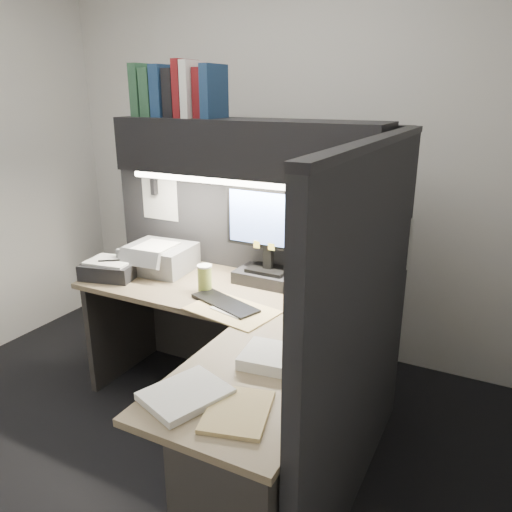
% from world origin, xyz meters
% --- Properties ---
extents(floor, '(3.50, 3.50, 0.00)m').
position_xyz_m(floor, '(0.00, 0.00, 0.00)').
color(floor, black).
rests_on(floor, ground).
extents(wall_back, '(3.50, 0.04, 2.70)m').
position_xyz_m(wall_back, '(0.00, 1.50, 1.35)').
color(wall_back, silver).
rests_on(wall_back, floor).
extents(partition_back, '(1.90, 0.06, 1.60)m').
position_xyz_m(partition_back, '(0.03, 0.93, 0.80)').
color(partition_back, black).
rests_on(partition_back, floor).
extents(partition_right, '(0.06, 1.50, 1.60)m').
position_xyz_m(partition_right, '(0.98, 0.18, 0.80)').
color(partition_right, black).
rests_on(partition_right, floor).
extents(desk, '(1.70, 1.53, 0.73)m').
position_xyz_m(desk, '(0.43, -0.00, 0.44)').
color(desk, '#7C654E').
rests_on(desk, floor).
extents(overhead_shelf, '(1.55, 0.34, 0.30)m').
position_xyz_m(overhead_shelf, '(0.12, 0.75, 1.50)').
color(overhead_shelf, black).
rests_on(overhead_shelf, partition_back).
extents(task_light_tube, '(1.32, 0.04, 0.04)m').
position_xyz_m(task_light_tube, '(0.12, 0.61, 1.33)').
color(task_light_tube, white).
rests_on(task_light_tube, overhead_shelf).
extents(monitor, '(0.52, 0.23, 0.56)m').
position_xyz_m(monitor, '(0.26, 0.75, 0.95)').
color(monitor, black).
rests_on(monitor, desk).
extents(keyboard, '(0.43, 0.27, 0.02)m').
position_xyz_m(keyboard, '(0.20, 0.37, 0.74)').
color(keyboard, black).
rests_on(keyboard, desk).
extents(mousepad, '(0.31, 0.30, 0.00)m').
position_xyz_m(mousepad, '(0.73, 0.54, 0.73)').
color(mousepad, navy).
rests_on(mousepad, desk).
extents(mouse, '(0.09, 0.11, 0.04)m').
position_xyz_m(mouse, '(0.75, 0.53, 0.75)').
color(mouse, black).
rests_on(mouse, mousepad).
extents(telephone, '(0.33, 0.34, 0.10)m').
position_xyz_m(telephone, '(0.63, 0.76, 0.78)').
color(telephone, beige).
rests_on(telephone, desk).
extents(coffee_cup, '(0.08, 0.08, 0.15)m').
position_xyz_m(coffee_cup, '(0.01, 0.48, 0.80)').
color(coffee_cup, '#B7B349').
rests_on(coffee_cup, desk).
extents(printer, '(0.42, 0.36, 0.16)m').
position_xyz_m(printer, '(-0.44, 0.65, 0.81)').
color(printer, gray).
rests_on(printer, desk).
extents(notebook_stack, '(0.36, 0.33, 0.09)m').
position_xyz_m(notebook_stack, '(-0.62, 0.42, 0.78)').
color(notebook_stack, black).
rests_on(notebook_stack, desk).
extents(open_folder, '(0.48, 0.36, 0.01)m').
position_xyz_m(open_folder, '(0.27, 0.32, 0.73)').
color(open_folder, tan).
rests_on(open_folder, desk).
extents(paper_stack_a, '(0.28, 0.25, 0.05)m').
position_xyz_m(paper_stack_a, '(0.68, -0.04, 0.75)').
color(paper_stack_a, white).
rests_on(paper_stack_a, desk).
extents(paper_stack_b, '(0.32, 0.35, 0.03)m').
position_xyz_m(paper_stack_b, '(0.50, -0.41, 0.74)').
color(paper_stack_b, white).
rests_on(paper_stack_b, desk).
extents(manila_stack, '(0.28, 0.32, 0.02)m').
position_xyz_m(manila_stack, '(0.71, -0.41, 0.74)').
color(manila_stack, tan).
rests_on(manila_stack, desk).
extents(binder_row, '(0.55, 0.26, 0.31)m').
position_xyz_m(binder_row, '(-0.31, 0.75, 1.79)').
color(binder_row, '#254A31').
rests_on(binder_row, overhead_shelf).
extents(pinned_papers, '(1.76, 1.31, 0.51)m').
position_xyz_m(pinned_papers, '(0.42, 0.56, 1.05)').
color(pinned_papers, white).
rests_on(pinned_papers, partition_back).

